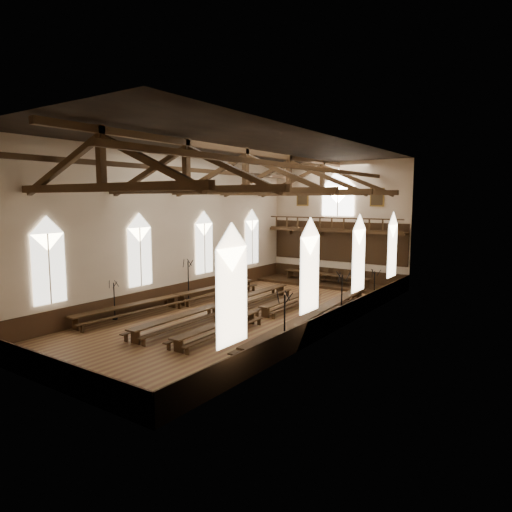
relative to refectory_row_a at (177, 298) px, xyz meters
The scene contains 21 objects.
ground 4.98m from the refectory_row_a, 11.04° to the left, with size 26.00×26.00×0.00m, color brown.
room_walls 7.69m from the refectory_row_a, 11.04° to the left, with size 26.00×26.00×26.00m.
wainscot_band 4.95m from the refectory_row_a, 11.04° to the left, with size 12.00×26.00×1.20m.
side_windows 5.87m from the refectory_row_a, 11.04° to the left, with size 11.85×19.80×4.50m.
end_window 16.11m from the refectory_row_a, 70.68° to the left, with size 2.80×0.12×3.80m.
minstrels_gallery 14.83m from the refectory_row_a, 70.36° to the left, with size 11.80×1.24×3.70m.
portraits 16.06m from the refectory_row_a, 70.67° to the left, with size 7.75×0.09×1.45m.
roof_trusses 9.10m from the refectory_row_a, 11.04° to the left, with size 11.70×25.70×2.80m.
refectory_row_a is the anchor object (origin of this frame).
refectory_row_b 3.73m from the refectory_row_a, ahead, with size 1.63×14.37×0.74m.
refectory_row_c 6.31m from the refectory_row_a, ahead, with size 1.52×13.85×0.69m.
refectory_row_d 9.55m from the refectory_row_a, ahead, with size 2.17×15.05×0.81m.
dais 13.19m from the refectory_row_a, 69.48° to the left, with size 11.40×3.08×0.21m, color #351E10.
high_table 13.19m from the refectory_row_a, 69.48° to the left, with size 7.88×1.78×0.73m.
high_chairs 13.91m from the refectory_row_a, 70.59° to the left, with size 4.98×0.49×1.01m.
candelabrum_left_near 4.43m from the refectory_row_a, 99.02° to the right, with size 0.69×0.66×2.28m.
candelabrum_left_mid 1.99m from the refectory_row_a, 110.64° to the left, with size 0.79×0.88×2.87m.
candelabrum_left_far 8.14m from the refectory_row_a, 94.90° to the left, with size 0.83×0.88×2.90m.
candelabrum_right_near 11.06m from the refectory_row_a, 19.74° to the right, with size 0.86×0.81×2.84m.
candelabrum_right_mid 10.70m from the refectory_row_a, 13.45° to the left, with size 0.88×0.82×2.89m.
candelabrum_right_far 12.92m from the refectory_row_a, 36.34° to the left, with size 0.70×0.72×2.40m.
Camera 1 is at (15.89, -21.91, 6.90)m, focal length 32.00 mm.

